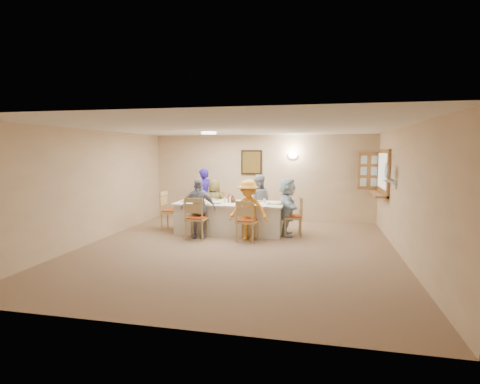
% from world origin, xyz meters
% --- Properties ---
extents(ground, '(7.00, 7.00, 0.00)m').
position_xyz_m(ground, '(0.00, 0.00, 0.00)').
color(ground, '#876549').
extents(room_walls, '(7.00, 7.00, 7.00)m').
position_xyz_m(room_walls, '(0.00, 0.00, 1.51)').
color(room_walls, tan).
rests_on(room_walls, ground).
extents(wall_picture, '(0.62, 0.05, 0.72)m').
position_xyz_m(wall_picture, '(-0.30, 3.46, 1.70)').
color(wall_picture, '#301E11').
rests_on(wall_picture, room_walls).
extents(wall_sconce, '(0.26, 0.09, 0.18)m').
position_xyz_m(wall_sconce, '(0.90, 3.44, 1.90)').
color(wall_sconce, white).
rests_on(wall_sconce, room_walls).
extents(ceiling_light, '(0.36, 0.36, 0.05)m').
position_xyz_m(ceiling_light, '(-1.00, 1.50, 2.47)').
color(ceiling_light, white).
rests_on(ceiling_light, room_walls).
extents(serving_hatch, '(0.06, 1.50, 1.15)m').
position_xyz_m(serving_hatch, '(3.21, 2.40, 1.50)').
color(serving_hatch, olive).
rests_on(serving_hatch, room_walls).
extents(hatch_sill, '(0.30, 1.50, 0.05)m').
position_xyz_m(hatch_sill, '(3.09, 2.40, 0.97)').
color(hatch_sill, olive).
rests_on(hatch_sill, room_walls).
extents(shutter_door, '(0.55, 0.04, 1.00)m').
position_xyz_m(shutter_door, '(2.95, 3.16, 1.50)').
color(shutter_door, olive).
rests_on(shutter_door, room_walls).
extents(fan_shelf, '(0.22, 0.36, 0.03)m').
position_xyz_m(fan_shelf, '(3.13, 1.05, 1.40)').
color(fan_shelf, white).
rests_on(fan_shelf, room_walls).
extents(desk_fan, '(0.30, 0.30, 0.28)m').
position_xyz_m(desk_fan, '(3.10, 1.05, 1.55)').
color(desk_fan, '#A5A5A8').
rests_on(desk_fan, fan_shelf).
extents(dining_table, '(2.68, 1.13, 0.76)m').
position_xyz_m(dining_table, '(-0.50, 1.59, 0.38)').
color(dining_table, white).
rests_on(dining_table, ground).
extents(chair_back_left, '(0.51, 0.51, 0.93)m').
position_xyz_m(chair_back_left, '(-1.10, 2.39, 0.46)').
color(chair_back_left, tan).
rests_on(chair_back_left, ground).
extents(chair_back_right, '(0.50, 0.50, 0.90)m').
position_xyz_m(chair_back_right, '(0.10, 2.39, 0.45)').
color(chair_back_right, tan).
rests_on(chair_back_right, ground).
extents(chair_front_left, '(0.47, 0.47, 0.99)m').
position_xyz_m(chair_front_left, '(-1.10, 0.79, 0.49)').
color(chair_front_left, tan).
rests_on(chair_front_left, ground).
extents(chair_front_right, '(0.51, 0.51, 0.95)m').
position_xyz_m(chair_front_right, '(0.10, 0.79, 0.48)').
color(chair_front_right, tan).
rests_on(chair_front_right, ground).
extents(chair_left_end, '(0.48, 0.48, 1.01)m').
position_xyz_m(chair_left_end, '(-2.05, 1.59, 0.50)').
color(chair_left_end, tan).
rests_on(chair_left_end, ground).
extents(chair_right_end, '(0.52, 0.52, 0.95)m').
position_xyz_m(chair_right_end, '(1.05, 1.59, 0.47)').
color(chair_right_end, tan).
rests_on(chair_right_end, ground).
extents(diner_back_left, '(0.69, 0.50, 1.28)m').
position_xyz_m(diner_back_left, '(-1.10, 2.27, 0.64)').
color(diner_back_left, brown).
rests_on(diner_back_left, ground).
extents(diner_back_right, '(0.76, 0.63, 1.42)m').
position_xyz_m(diner_back_right, '(0.10, 2.27, 0.71)').
color(diner_back_right, '#8C8F9F').
rests_on(diner_back_right, ground).
extents(diner_front_left, '(0.90, 0.52, 1.41)m').
position_xyz_m(diner_front_left, '(-1.10, 0.91, 0.70)').
color(diner_front_left, '#9091A5').
rests_on(diner_front_left, ground).
extents(diner_front_right, '(0.95, 0.61, 1.39)m').
position_xyz_m(diner_front_right, '(0.10, 0.91, 0.69)').
color(diner_front_right, '#FEA735').
rests_on(diner_front_right, ground).
extents(diner_right_end, '(1.41, 0.75, 1.40)m').
position_xyz_m(diner_right_end, '(0.92, 1.59, 0.70)').
color(diner_right_end, silver).
rests_on(diner_right_end, ground).
extents(caregiver, '(0.79, 0.72, 1.55)m').
position_xyz_m(caregiver, '(-1.55, 2.74, 0.77)').
color(caregiver, '#2A18A0').
rests_on(caregiver, ground).
extents(placemat_fl, '(0.36, 0.27, 0.01)m').
position_xyz_m(placemat_fl, '(-1.10, 1.17, 0.76)').
color(placemat_fl, '#472B19').
rests_on(placemat_fl, dining_table).
extents(plate_fl, '(0.25, 0.25, 0.02)m').
position_xyz_m(plate_fl, '(-1.10, 1.17, 0.77)').
color(plate_fl, white).
rests_on(plate_fl, dining_table).
extents(napkin_fl, '(0.14, 0.14, 0.01)m').
position_xyz_m(napkin_fl, '(-0.92, 1.12, 0.77)').
color(napkin_fl, gold).
rests_on(napkin_fl, dining_table).
extents(placemat_fr, '(0.36, 0.27, 0.01)m').
position_xyz_m(placemat_fr, '(0.10, 1.17, 0.76)').
color(placemat_fr, '#472B19').
rests_on(placemat_fr, dining_table).
extents(plate_fr, '(0.23, 0.23, 0.01)m').
position_xyz_m(plate_fr, '(0.10, 1.17, 0.77)').
color(plate_fr, white).
rests_on(plate_fr, dining_table).
extents(napkin_fr, '(0.14, 0.14, 0.01)m').
position_xyz_m(napkin_fr, '(0.28, 1.12, 0.77)').
color(napkin_fr, gold).
rests_on(napkin_fr, dining_table).
extents(placemat_bl, '(0.35, 0.26, 0.01)m').
position_xyz_m(placemat_bl, '(-1.10, 2.01, 0.76)').
color(placemat_bl, '#472B19').
rests_on(placemat_bl, dining_table).
extents(plate_bl, '(0.22, 0.22, 0.01)m').
position_xyz_m(plate_bl, '(-1.10, 2.01, 0.77)').
color(plate_bl, white).
rests_on(plate_bl, dining_table).
extents(napkin_bl, '(0.14, 0.14, 0.01)m').
position_xyz_m(napkin_bl, '(-0.92, 1.96, 0.77)').
color(napkin_bl, gold).
rests_on(napkin_bl, dining_table).
extents(placemat_br, '(0.35, 0.26, 0.01)m').
position_xyz_m(placemat_br, '(0.10, 2.01, 0.76)').
color(placemat_br, '#472B19').
rests_on(placemat_br, dining_table).
extents(plate_br, '(0.24, 0.24, 0.01)m').
position_xyz_m(plate_br, '(0.10, 2.01, 0.77)').
color(plate_br, white).
rests_on(plate_br, dining_table).
extents(napkin_br, '(0.13, 0.13, 0.01)m').
position_xyz_m(napkin_br, '(0.28, 1.96, 0.77)').
color(napkin_br, gold).
rests_on(napkin_br, dining_table).
extents(placemat_le, '(0.33, 0.24, 0.01)m').
position_xyz_m(placemat_le, '(-1.60, 1.59, 0.76)').
color(placemat_le, '#472B19').
rests_on(placemat_le, dining_table).
extents(plate_le, '(0.25, 0.25, 0.02)m').
position_xyz_m(plate_le, '(-1.60, 1.59, 0.77)').
color(plate_le, white).
rests_on(plate_le, dining_table).
extents(napkin_le, '(0.14, 0.14, 0.01)m').
position_xyz_m(napkin_le, '(-1.42, 1.54, 0.77)').
color(napkin_le, gold).
rests_on(napkin_le, dining_table).
extents(placemat_re, '(0.37, 0.28, 0.01)m').
position_xyz_m(placemat_re, '(0.62, 1.59, 0.76)').
color(placemat_re, '#472B19').
rests_on(placemat_re, dining_table).
extents(plate_re, '(0.24, 0.24, 0.02)m').
position_xyz_m(plate_re, '(0.62, 1.59, 0.77)').
color(plate_re, white).
rests_on(plate_re, dining_table).
extents(napkin_re, '(0.13, 0.13, 0.01)m').
position_xyz_m(napkin_re, '(0.80, 1.54, 0.77)').
color(napkin_re, gold).
rests_on(napkin_re, dining_table).
extents(teacup_a, '(0.19, 0.19, 0.10)m').
position_xyz_m(teacup_a, '(-1.26, 1.25, 0.81)').
color(teacup_a, white).
rests_on(teacup_a, dining_table).
extents(teacup_b, '(0.14, 0.14, 0.09)m').
position_xyz_m(teacup_b, '(-0.07, 2.08, 0.81)').
color(teacup_b, white).
rests_on(teacup_b, dining_table).
extents(bowl_a, '(0.36, 0.36, 0.06)m').
position_xyz_m(bowl_a, '(-0.75, 1.32, 0.79)').
color(bowl_a, white).
rests_on(bowl_a, dining_table).
extents(bowl_b, '(0.23, 0.23, 0.06)m').
position_xyz_m(bowl_b, '(-0.15, 1.82, 0.79)').
color(bowl_b, white).
rests_on(bowl_b, dining_table).
extents(condiment_ketchup, '(0.13, 0.13, 0.24)m').
position_xyz_m(condiment_ketchup, '(-0.53, 1.65, 0.88)').
color(condiment_ketchup, '#B9360F').
rests_on(condiment_ketchup, dining_table).
extents(condiment_brown, '(0.13, 0.13, 0.18)m').
position_xyz_m(condiment_brown, '(-0.45, 1.67, 0.85)').
color(condiment_brown, '#462212').
rests_on(condiment_brown, dining_table).
extents(condiment_malt, '(0.20, 0.20, 0.16)m').
position_xyz_m(condiment_malt, '(-0.41, 1.58, 0.84)').
color(condiment_malt, '#462212').
rests_on(condiment_malt, dining_table).
extents(drinking_glass, '(0.07, 0.07, 0.10)m').
position_xyz_m(drinking_glass, '(-0.65, 1.64, 0.82)').
color(drinking_glass, silver).
rests_on(drinking_glass, dining_table).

